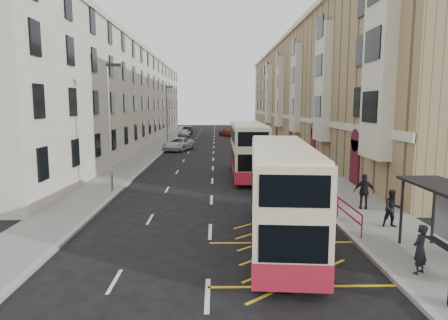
{
  "coord_description": "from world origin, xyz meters",
  "views": [
    {
      "loc": [
        0.25,
        -13.2,
        5.61
      ],
      "look_at": [
        0.69,
        7.41,
        2.76
      ],
      "focal_mm": 32.0,
      "sensor_mm": 36.0,
      "label": 1
    }
  ],
  "objects_px": {
    "pedestrian_far": "(364,192)",
    "car_dark": "(187,130)",
    "street_lamp_near": "(110,121)",
    "pedestrian_near": "(420,249)",
    "street_lamp_far": "(167,112)",
    "car_silver": "(184,133)",
    "double_decker_rear": "(248,149)",
    "white_van": "(178,144)",
    "pedestrian_mid": "(392,209)",
    "double_decker_front": "(281,194)",
    "car_red": "(227,132)"
  },
  "relations": [
    {
      "from": "pedestrian_near",
      "to": "car_silver",
      "type": "xyz_separation_m",
      "value": [
        -12.08,
        57.5,
        -0.26
      ]
    },
    {
      "from": "street_lamp_near",
      "to": "double_decker_front",
      "type": "height_order",
      "value": "street_lamp_near"
    },
    {
      "from": "pedestrian_mid",
      "to": "pedestrian_near",
      "type": "bearing_deg",
      "value": -101.61
    },
    {
      "from": "double_decker_front",
      "to": "white_van",
      "type": "height_order",
      "value": "double_decker_front"
    },
    {
      "from": "double_decker_front",
      "to": "car_red",
      "type": "relative_size",
      "value": 2.3
    },
    {
      "from": "car_silver",
      "to": "car_red",
      "type": "distance_m",
      "value": 8.06
    },
    {
      "from": "double_decker_rear",
      "to": "white_van",
      "type": "distance_m",
      "value": 19.61
    },
    {
      "from": "street_lamp_far",
      "to": "white_van",
      "type": "height_order",
      "value": "street_lamp_far"
    },
    {
      "from": "white_van",
      "to": "car_silver",
      "type": "xyz_separation_m",
      "value": [
        -0.82,
        20.38,
        -0.08
      ]
    },
    {
      "from": "pedestrian_far",
      "to": "car_dark",
      "type": "distance_m",
      "value": 58.31
    },
    {
      "from": "street_lamp_near",
      "to": "pedestrian_far",
      "type": "xyz_separation_m",
      "value": [
        14.43,
        -4.82,
        -3.55
      ]
    },
    {
      "from": "street_lamp_near",
      "to": "pedestrian_near",
      "type": "xyz_separation_m",
      "value": [
        13.23,
        -12.93,
        -3.66
      ]
    },
    {
      "from": "white_van",
      "to": "pedestrian_near",
      "type": "bearing_deg",
      "value": -57.13
    },
    {
      "from": "double_decker_rear",
      "to": "car_silver",
      "type": "relative_size",
      "value": 2.51
    },
    {
      "from": "car_silver",
      "to": "car_dark",
      "type": "height_order",
      "value": "car_dark"
    },
    {
      "from": "pedestrian_near",
      "to": "pedestrian_far",
      "type": "bearing_deg",
      "value": -133.36
    },
    {
      "from": "street_lamp_near",
      "to": "double_decker_rear",
      "type": "distance_m",
      "value": 11.2
    },
    {
      "from": "street_lamp_far",
      "to": "car_red",
      "type": "relative_size",
      "value": 1.79
    },
    {
      "from": "double_decker_rear",
      "to": "car_red",
      "type": "bearing_deg",
      "value": 91.17
    },
    {
      "from": "street_lamp_far",
      "to": "double_decker_rear",
      "type": "distance_m",
      "value": 25.8
    },
    {
      "from": "street_lamp_near",
      "to": "pedestrian_far",
      "type": "bearing_deg",
      "value": -18.45
    },
    {
      "from": "street_lamp_far",
      "to": "car_silver",
      "type": "distance_m",
      "value": 15.14
    },
    {
      "from": "double_decker_front",
      "to": "white_van",
      "type": "distance_m",
      "value": 34.49
    },
    {
      "from": "white_van",
      "to": "pedestrian_mid",
      "type": "bearing_deg",
      "value": -52.67
    },
    {
      "from": "double_decker_front",
      "to": "pedestrian_mid",
      "type": "xyz_separation_m",
      "value": [
        5.3,
        1.53,
        -1.05
      ]
    },
    {
      "from": "car_dark",
      "to": "street_lamp_near",
      "type": "bearing_deg",
      "value": -84.89
    },
    {
      "from": "car_silver",
      "to": "car_dark",
      "type": "distance_m",
      "value": 7.39
    },
    {
      "from": "double_decker_rear",
      "to": "pedestrian_mid",
      "type": "xyz_separation_m",
      "value": [
        5.4,
        -13.96,
        -1.13
      ]
    },
    {
      "from": "street_lamp_near",
      "to": "pedestrian_near",
      "type": "relative_size",
      "value": 4.86
    },
    {
      "from": "double_decker_front",
      "to": "car_silver",
      "type": "bearing_deg",
      "value": 103.73
    },
    {
      "from": "street_lamp_near",
      "to": "car_silver",
      "type": "bearing_deg",
      "value": 88.52
    },
    {
      "from": "car_dark",
      "to": "pedestrian_mid",
      "type": "bearing_deg",
      "value": -71.04
    },
    {
      "from": "street_lamp_far",
      "to": "car_red",
      "type": "bearing_deg",
      "value": 63.2
    },
    {
      "from": "white_van",
      "to": "car_dark",
      "type": "xyz_separation_m",
      "value": [
        -0.82,
        27.77,
        -0.07
      ]
    },
    {
      "from": "double_decker_front",
      "to": "street_lamp_near",
      "type": "bearing_deg",
      "value": 139.44
    },
    {
      "from": "double_decker_rear",
      "to": "white_van",
      "type": "xyz_separation_m",
      "value": [
        -7.16,
        18.2,
        -1.34
      ]
    },
    {
      "from": "street_lamp_far",
      "to": "street_lamp_near",
      "type": "bearing_deg",
      "value": -90.0
    },
    {
      "from": "pedestrian_mid",
      "to": "street_lamp_far",
      "type": "bearing_deg",
      "value": 114.0
    },
    {
      "from": "double_decker_front",
      "to": "pedestrian_far",
      "type": "height_order",
      "value": "double_decker_front"
    },
    {
      "from": "street_lamp_far",
      "to": "pedestrian_mid",
      "type": "bearing_deg",
      "value": -69.06
    },
    {
      "from": "car_red",
      "to": "double_decker_front",
      "type": "bearing_deg",
      "value": 68.78
    },
    {
      "from": "car_red",
      "to": "car_silver",
      "type": "bearing_deg",
      "value": -2.02
    },
    {
      "from": "pedestrian_mid",
      "to": "white_van",
      "type": "xyz_separation_m",
      "value": [
        -12.56,
        32.16,
        -0.21
      ]
    },
    {
      "from": "street_lamp_near",
      "to": "car_dark",
      "type": "relative_size",
      "value": 1.83
    },
    {
      "from": "double_decker_front",
      "to": "car_silver",
      "type": "distance_m",
      "value": 54.68
    },
    {
      "from": "street_lamp_far",
      "to": "double_decker_rear",
      "type": "relative_size",
      "value": 0.76
    },
    {
      "from": "double_decker_front",
      "to": "car_dark",
      "type": "xyz_separation_m",
      "value": [
        -8.08,
        61.46,
        -1.34
      ]
    },
    {
      "from": "street_lamp_far",
      "to": "car_silver",
      "type": "xyz_separation_m",
      "value": [
        1.15,
        14.57,
        -3.92
      ]
    },
    {
      "from": "pedestrian_far",
      "to": "car_dark",
      "type": "height_order",
      "value": "pedestrian_far"
    },
    {
      "from": "car_silver",
      "to": "double_decker_rear",
      "type": "bearing_deg",
      "value": -70.73
    }
  ]
}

